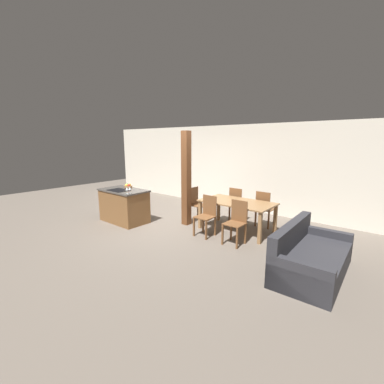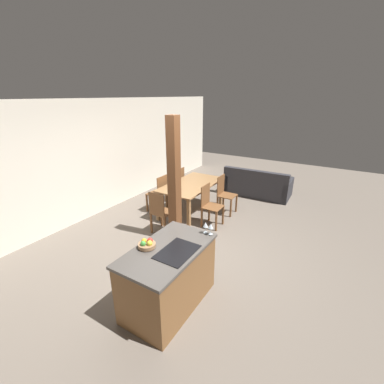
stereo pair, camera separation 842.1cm
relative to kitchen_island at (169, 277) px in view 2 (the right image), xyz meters
The scene contains 14 objects.
ground_plane 1.40m from the kitchen_island, 23.46° to the left, with size 16.00×16.00×0.00m, color #665B51.
wall_back 3.63m from the kitchen_island, 69.72° to the left, with size 11.20×0.08×2.70m.
kitchen_island is the anchor object (origin of this frame).
fruit_bowl 0.57m from the kitchen_island, 115.57° to the left, with size 0.23×0.23×0.11m.
wine_glass_near 0.90m from the kitchen_island, 27.80° to the right, with size 0.07×0.07×0.17m.
wine_glass_middle 0.87m from the kitchen_island, 21.18° to the right, with size 0.07×0.07×0.17m.
dining_table 3.07m from the kitchen_island, 25.39° to the left, with size 1.76×0.97×0.74m.
dining_chair_near_left 2.44m from the kitchen_island, 14.21° to the left, with size 0.40×0.40×0.94m.
dining_chair_near_right 3.22m from the kitchen_island, 10.75° to the left, with size 0.40×0.40×0.94m.
dining_chair_far_left 3.12m from the kitchen_island, 40.51° to the left, with size 0.40×0.40×0.94m.
dining_chair_far_right 3.75m from the kitchen_island, 32.65° to the left, with size 0.40×0.40×0.94m.
dining_chair_head_end 2.00m from the kitchen_island, 40.95° to the left, with size 0.40×0.40×0.94m.
couch 4.78m from the kitchen_island, ahead, with size 0.96×1.85×0.82m.
timber_post 1.90m from the kitchen_island, 31.77° to the left, with size 0.19×0.19×2.45m.
Camera 2 is at (-3.50, -2.28, 2.78)m, focal length 24.00 mm.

